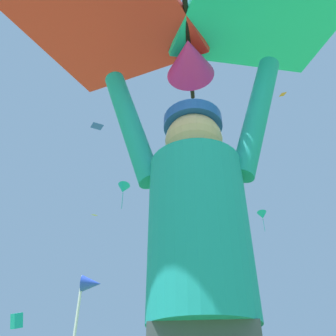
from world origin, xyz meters
The scene contains 9 objects.
kite_flyer_person centered at (0.02, 0.26, 0.94)m, with size 0.81×0.39×1.92m.
held_stunt_kite centered at (0.01, 0.18, 2.15)m, with size 1.90×1.14×0.41m.
distant_kite_yellow_high_right centered at (-7.06, 34.61, 17.71)m, with size 0.76×0.76×0.24m.
distant_kite_teal_mid_right centered at (-11.67, 30.75, 5.85)m, with size 1.20×1.30×1.39m.
distant_kite_blue_overhead_distant centered at (-3.26, 12.76, 12.28)m, with size 0.72×0.72×0.14m.
distant_kite_teal_far_center centered at (10.05, 28.09, 14.83)m, with size 0.99×1.07×2.05m.
distant_kite_teal_high_left centered at (-3.53, 29.86, 18.47)m, with size 1.81×1.87×2.97m.
distant_kite_orange_low_left centered at (10.30, 18.93, 21.59)m, with size 0.72×0.75×0.32m.
marker_flag centered at (-1.07, 4.31, 1.84)m, with size 0.30×0.24×2.13m.
Camera 1 is at (-0.13, -0.81, 0.66)m, focal length 36.26 mm.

